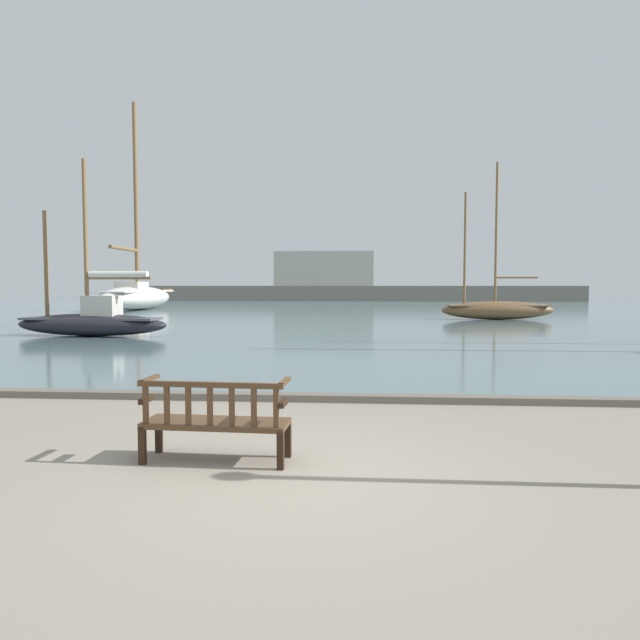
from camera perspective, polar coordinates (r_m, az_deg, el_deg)
name	(u,v)px	position (r m, az deg, el deg)	size (l,w,h in m)	color
ground_plane	(291,478)	(6.00, -2.91, -15.47)	(160.00, 160.00, 0.00)	gray
harbor_water	(354,308)	(49.68, 3.42, 1.25)	(100.00, 80.00, 0.08)	slate
quay_edge_kerb	(319,398)	(9.70, -0.05, -7.76)	(40.00, 0.30, 0.12)	#675F54
park_bench	(215,420)	(6.48, -10.42, -9.77)	(1.62, 0.60, 0.92)	black
sailboat_nearest_port	(92,320)	(22.77, -21.82, 0.00)	(5.91, 1.87, 6.50)	black
sailboat_nearest_starboard	(497,308)	(32.92, 17.30, 1.15)	(6.28, 1.85, 8.58)	brown
sailboat_mid_starboard	(136,295)	(46.73, -17.90, 2.40)	(3.48, 13.62, 15.97)	silver
far_breakwater	(347,287)	(68.97, 2.73, 3.36)	(53.51, 2.40, 6.08)	slate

